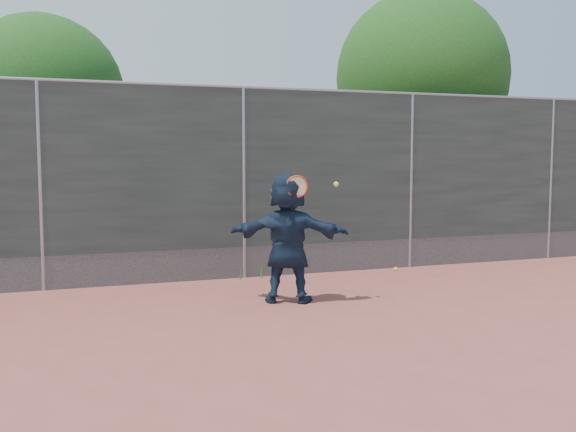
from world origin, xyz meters
name	(u,v)px	position (x,y,z in m)	size (l,w,h in m)	color
ground	(331,334)	(0.00, 0.00, 0.00)	(80.00, 80.00, 0.00)	#9E4C42
player	(288,238)	(0.08, 1.64, 0.86)	(1.59, 0.51, 1.72)	#16273D
ball_ground	(396,269)	(2.57, 3.21, 0.03)	(0.07, 0.07, 0.07)	#F4F436
fence	(244,178)	(0.00, 3.50, 1.58)	(20.00, 0.06, 3.03)	#38423D
swing_action	(301,188)	(0.19, 1.44, 1.53)	(0.73, 0.13, 0.51)	#BE3511
tree_right	(428,83)	(4.68, 5.75, 3.49)	(3.78, 3.60, 5.39)	#382314
tree_left	(51,102)	(-2.85, 6.55, 2.94)	(3.15, 3.00, 4.53)	#382314
weed_clump	(264,269)	(0.29, 3.38, 0.13)	(0.68, 0.07, 0.30)	#387226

